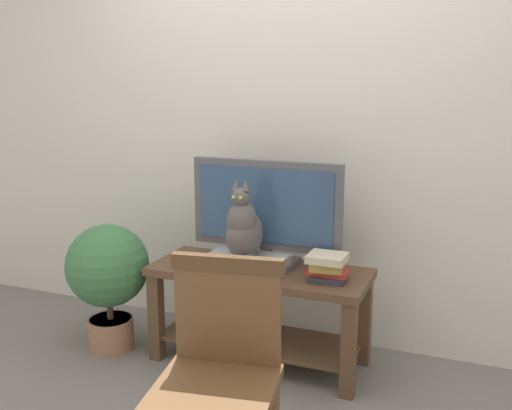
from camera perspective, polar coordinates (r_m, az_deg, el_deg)
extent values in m
plane|color=slate|center=(3.02, -2.92, -19.06)|extent=(12.00, 12.00, 0.00)
cube|color=beige|center=(3.50, 3.71, 9.47)|extent=(7.00, 0.12, 2.80)
cube|color=#513823|center=(3.22, 0.33, -6.58)|extent=(1.20, 0.48, 0.04)
cube|color=#513823|center=(3.40, -9.72, -10.71)|extent=(0.07, 0.07, 0.50)
cube|color=#513823|center=(3.01, 9.03, -13.80)|extent=(0.07, 0.07, 0.50)
cube|color=#513823|center=(3.70, -6.61, -8.67)|extent=(0.07, 0.07, 0.50)
cube|color=#513823|center=(3.35, 10.54, -11.09)|extent=(0.07, 0.07, 0.50)
cube|color=#513823|center=(3.37, 0.33, -12.94)|extent=(1.10, 0.40, 0.02)
cube|color=#4C4C51|center=(3.30, 0.98, -5.46)|extent=(0.36, 0.20, 0.03)
cube|color=#4C4C51|center=(3.29, 0.98, -4.69)|extent=(0.06, 0.04, 0.06)
cube|color=#4C4C51|center=(3.22, 1.00, 0.04)|extent=(0.86, 0.05, 0.49)
cube|color=navy|center=(3.19, 0.81, -0.06)|extent=(0.78, 0.01, 0.41)
sphere|color=#2672F2|center=(3.13, 7.82, -4.71)|extent=(0.01, 0.01, 0.01)
cube|color=#ADADB2|center=(3.17, -1.11, -5.76)|extent=(0.44, 0.30, 0.08)
cube|color=black|center=(3.04, -2.24, -6.57)|extent=(0.26, 0.01, 0.04)
ellipsoid|color=#514C47|center=(3.12, -1.12, -2.88)|extent=(0.18, 0.29, 0.25)
ellipsoid|color=#514C47|center=(3.07, -1.39, -1.62)|extent=(0.16, 0.19, 0.23)
sphere|color=#514C47|center=(3.03, -1.51, 0.75)|extent=(0.10, 0.10, 0.10)
cone|color=#514C47|center=(3.03, -2.00, 2.00)|extent=(0.05, 0.05, 0.06)
cone|color=#514C47|center=(3.01, -1.04, 1.93)|extent=(0.05, 0.05, 0.06)
sphere|color=#B2C64C|center=(2.99, -2.22, 0.76)|extent=(0.02, 0.02, 0.02)
sphere|color=#B2C64C|center=(2.98, -1.52, 0.70)|extent=(0.02, 0.02, 0.02)
cylinder|color=#514C47|center=(3.04, -0.91, -5.33)|extent=(0.07, 0.24, 0.04)
cube|color=brown|center=(2.23, -4.11, -17.68)|extent=(0.51, 0.51, 0.04)
cube|color=brown|center=(2.30, -2.78, -10.16)|extent=(0.42, 0.11, 0.43)
cube|color=#4D331C|center=(2.23, -2.83, -5.74)|extent=(0.44, 0.12, 0.06)
cube|color=#2D2D33|center=(3.05, 7.01, -7.06)|extent=(0.19, 0.17, 0.03)
cube|color=#B2332D|center=(3.04, 7.01, -6.50)|extent=(0.21, 0.12, 0.03)
cube|color=olive|center=(3.03, 7.01, -5.83)|extent=(0.18, 0.19, 0.04)
cube|color=beige|center=(3.01, 6.96, -5.15)|extent=(0.19, 0.17, 0.04)
cylinder|color=#9E6B4C|center=(3.64, -13.95, -12.03)|extent=(0.26, 0.26, 0.18)
cylinder|color=#332319|center=(3.61, -14.02, -10.84)|extent=(0.24, 0.24, 0.02)
cylinder|color=#4C3823|center=(3.58, -14.08, -9.70)|extent=(0.04, 0.04, 0.13)
sphere|color=#386B3D|center=(3.49, -14.30, -5.75)|extent=(0.48, 0.48, 0.48)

